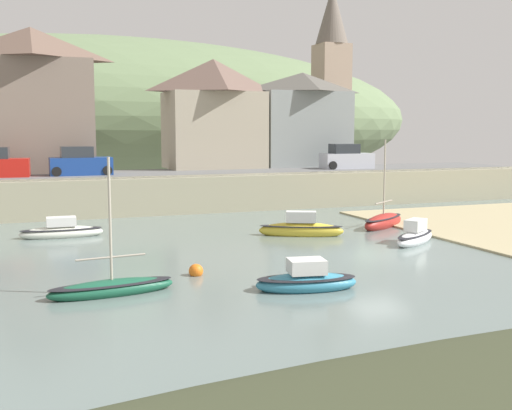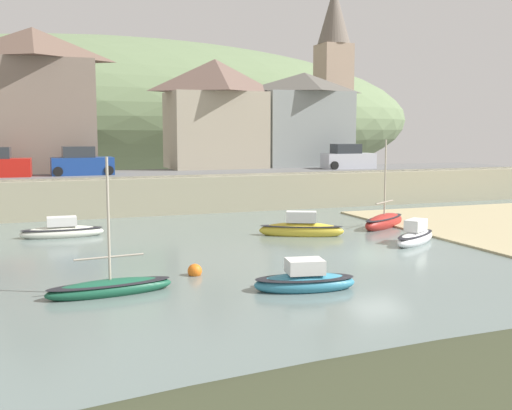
# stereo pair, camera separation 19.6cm
# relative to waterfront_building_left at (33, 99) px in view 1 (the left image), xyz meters

# --- Properties ---
(quay_seawall) EXTENTS (48.00, 9.40, 2.40)m
(quay_seawall) POSITION_rel_waterfront_building_left_xyz_m (13.54, -7.70, -6.31)
(quay_seawall) COLOR gray
(quay_seawall) RESTS_ON ground
(hillside_backdrop) EXTENTS (80.00, 44.00, 19.09)m
(hillside_backdrop) POSITION_rel_waterfront_building_left_xyz_m (8.66, 30.00, -0.98)
(hillside_backdrop) COLOR #657B54
(hillside_backdrop) RESTS_ON ground
(waterfront_building_left) EXTENTS (8.43, 5.74, 10.36)m
(waterfront_building_left) POSITION_rel_waterfront_building_left_xyz_m (0.00, 0.00, 0.00)
(waterfront_building_left) COLOR #77675A
(waterfront_building_left) RESTS_ON ground
(waterfront_building_centre) EXTENTS (7.79, 5.40, 8.62)m
(waterfront_building_centre) POSITION_rel_waterfront_building_left_xyz_m (13.63, -0.00, -0.86)
(waterfront_building_centre) COLOR #A19781
(waterfront_building_centre) RESTS_ON ground
(waterfront_building_right) EXTENTS (7.77, 4.70, 7.80)m
(waterfront_building_right) POSITION_rel_waterfront_building_left_xyz_m (21.43, 0.00, -1.29)
(waterfront_building_right) COLOR gray
(waterfront_building_right) RESTS_ON ground
(church_with_spire) EXTENTS (3.00, 3.00, 16.12)m
(church_with_spire) POSITION_rel_waterfront_building_left_xyz_m (26.16, 4.00, 3.05)
(church_with_spire) COLOR tan
(church_with_spire) RESTS_ON ground
(sailboat_nearest_shore) EXTENTS (4.22, 3.38, 5.15)m
(sailboat_nearest_shore) POSITION_rel_waterfront_building_left_xyz_m (18.05, -18.36, -7.35)
(sailboat_nearest_shore) COLOR maroon
(sailboat_nearest_shore) RESTS_ON ground
(motorboat_with_cabin) EXTENTS (4.39, 1.59, 4.76)m
(motorboat_with_cabin) POSITION_rel_waterfront_building_left_xyz_m (1.58, -27.88, -7.43)
(motorboat_with_cabin) COLOR #19543A
(motorboat_with_cabin) RESTS_ON ground
(sailboat_far_left) EXTENTS (3.76, 2.00, 1.23)m
(sailboat_far_left) POSITION_rel_waterfront_building_left_xyz_m (7.99, -29.57, -7.36)
(sailboat_far_left) COLOR teal
(sailboat_far_left) RESTS_ON ground
(sailboat_tall_mast) EXTENTS (4.41, 2.78, 1.47)m
(sailboat_tall_mast) POSITION_rel_waterfront_building_left_xyz_m (12.47, -19.36, -7.30)
(sailboat_tall_mast) COLOR gold
(sailboat_tall_mast) RESTS_ON ground
(sailboat_white_hull) EXTENTS (4.20, 1.27, 1.20)m
(sailboat_white_hull) POSITION_rel_waterfront_building_left_xyz_m (0.76, -15.42, -7.36)
(sailboat_white_hull) COLOR silver
(sailboat_white_hull) RESTS_ON ground
(sailboat_blue_trim) EXTENTS (3.70, 3.00, 1.35)m
(sailboat_blue_trim) POSITION_rel_waterfront_building_left_xyz_m (16.77, -23.28, -7.33)
(sailboat_blue_trim) COLOR white
(sailboat_blue_trim) RESTS_ON ground
(parked_car_by_wall) EXTENTS (4.11, 1.82, 1.95)m
(parked_car_by_wall) POSITION_rel_waterfront_building_left_xyz_m (2.76, -4.50, -4.46)
(parked_car_by_wall) COLOR navy
(parked_car_by_wall) RESTS_ON ground
(parked_car_end_of_row) EXTENTS (4.18, 1.90, 1.95)m
(parked_car_end_of_row) POSITION_rel_waterfront_building_left_xyz_m (23.20, -4.50, -4.46)
(parked_car_end_of_row) COLOR #B2B6C3
(parked_car_end_of_row) RESTS_ON ground
(mooring_buoy) EXTENTS (0.55, 0.55, 0.55)m
(mooring_buoy) POSITION_rel_waterfront_building_left_xyz_m (4.96, -26.18, -7.50)
(mooring_buoy) COLOR orange
(mooring_buoy) RESTS_ON ground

